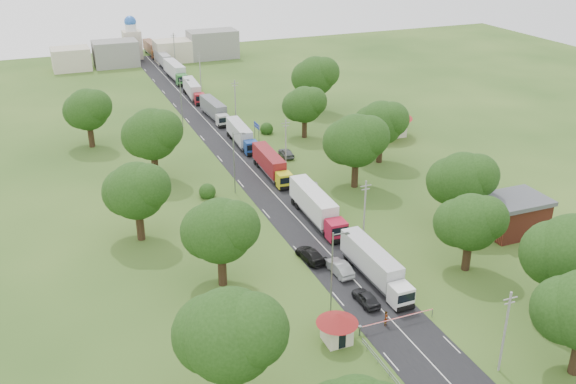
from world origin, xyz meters
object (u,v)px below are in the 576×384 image
car_lane_front (366,298)px  truck_0 (375,265)px  guard_booth (337,324)px  pedestrian_near (386,319)px  car_lane_mid (339,268)px  boom_barrier (386,322)px  info_sign (257,129)px

car_lane_front → truck_0: bearing=-130.5°
car_lane_front → guard_booth: bearing=37.8°
pedestrian_near → truck_0: bearing=28.6°
truck_0 → car_lane_mid: truck_0 is taller
boom_barrier → car_lane_mid: bearing=88.3°
truck_0 → car_lane_front: bearing=-129.1°
car_lane_front → info_sign: bearing=-97.9°
boom_barrier → car_lane_front: 5.01m
boom_barrier → pedestrian_near: (0.30, 0.50, -0.02)m
truck_0 → pedestrian_near: size_ratio=8.11×
truck_0 → car_lane_mid: (-3.24, 2.92, -1.26)m
info_sign → truck_0: 51.01m
car_lane_front → car_lane_mid: (0.07, 7.00, 0.07)m
truck_0 → guard_booth: bearing=-136.1°
info_sign → guard_booth: bearing=-101.7°
guard_booth → car_lane_mid: size_ratio=0.89×
guard_booth → info_sign: size_ratio=1.07×
info_sign → car_lane_mid: 48.45m
info_sign → car_lane_front: (-6.27, -55.00, -2.26)m
truck_0 → car_lane_mid: bearing=138.0°
info_sign → car_lane_front: size_ratio=0.94×
info_sign → car_lane_mid: bearing=-97.4°
guard_booth → car_lane_front: bearing=39.2°
info_sign → truck_0: bearing=-93.3°
boom_barrier → car_lane_front: bearing=86.7°
boom_barrier → truck_0: 9.84m
boom_barrier → pedestrian_near: bearing=59.0°
boom_barrier → truck_0: size_ratio=0.65×
guard_booth → pedestrian_near: (6.14, 0.50, -1.29)m
guard_booth → car_lane_front: (6.13, 5.00, -1.42)m
boom_barrier → car_lane_front: (0.29, 5.00, -0.15)m
info_sign → car_lane_front: bearing=-96.5°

